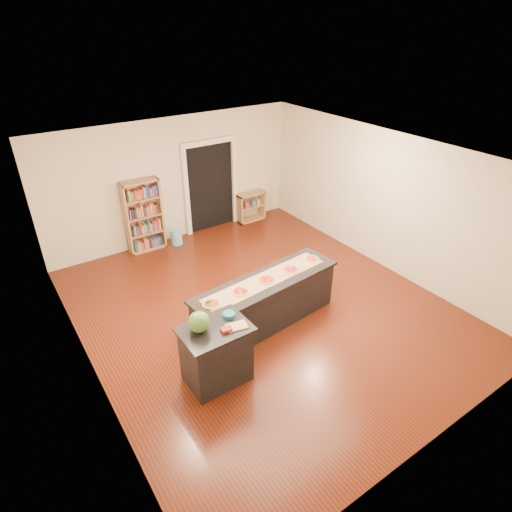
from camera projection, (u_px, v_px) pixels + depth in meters
room at (263, 240)px, 7.14m from camera, size 6.00×7.00×2.80m
doorway at (210, 182)px, 10.16m from camera, size 1.40×0.09×2.21m
kitchen_island at (266, 302)px, 7.24m from camera, size 2.69×0.73×0.89m
side_counter at (216, 354)px, 6.10m from camera, size 0.96×0.70×0.95m
bookshelf at (144, 216)px, 9.38m from camera, size 0.82×0.29×1.63m
low_shelf at (251, 207)px, 10.96m from camera, size 0.74×0.32×0.74m
waste_bin at (177, 237)px, 9.89m from camera, size 0.25×0.25×0.37m
kraft_paper at (266, 280)px, 7.03m from camera, size 2.36×0.65×0.00m
watermelon at (199, 322)px, 5.75m from camera, size 0.29×0.29×0.29m
cutting_board at (237, 326)px, 5.88m from camera, size 0.32×0.24×0.02m
package_red at (226, 330)px, 5.79m from camera, size 0.16×0.13×0.05m
package_teal at (229, 315)px, 6.06m from camera, size 0.18×0.18×0.07m
pizza_a at (211, 304)px, 6.43m from camera, size 0.28×0.28×0.02m
pizza_b at (241, 292)px, 6.71m from camera, size 0.30×0.30×0.02m
pizza_c at (267, 280)px, 7.00m from camera, size 0.27×0.27×0.02m
pizza_d at (291, 269)px, 7.29m from camera, size 0.30×0.30×0.02m
pizza_e at (312, 259)px, 7.60m from camera, size 0.26×0.26×0.02m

